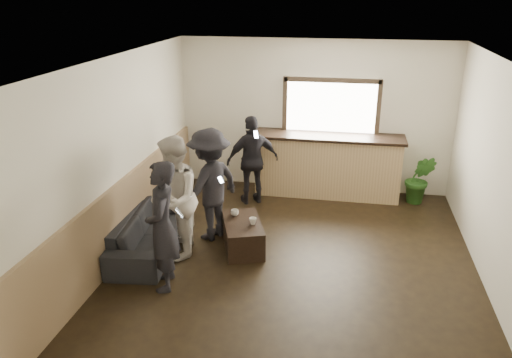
% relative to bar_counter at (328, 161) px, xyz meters
% --- Properties ---
extents(ground, '(5.00, 6.00, 0.01)m').
position_rel_bar_counter_xyz_m(ground, '(-0.30, -2.70, -0.64)').
color(ground, black).
extents(room_shell, '(5.01, 6.01, 2.80)m').
position_rel_bar_counter_xyz_m(room_shell, '(-1.04, -2.70, 0.83)').
color(room_shell, silver).
rests_on(room_shell, ground).
extents(bar_counter, '(2.70, 0.68, 2.13)m').
position_rel_bar_counter_xyz_m(bar_counter, '(0.00, 0.00, 0.00)').
color(bar_counter, tan).
rests_on(bar_counter, ground).
extents(sofa, '(0.95, 2.00, 0.56)m').
position_rel_bar_counter_xyz_m(sofa, '(-2.45, -2.62, -0.36)').
color(sofa, black).
rests_on(sofa, ground).
extents(coffee_table, '(0.81, 1.07, 0.42)m').
position_rel_bar_counter_xyz_m(coffee_table, '(-1.11, -2.32, -0.43)').
color(coffee_table, black).
rests_on(coffee_table, ground).
extents(cup_a, '(0.15, 0.15, 0.09)m').
position_rel_bar_counter_xyz_m(cup_a, '(-1.27, -2.13, -0.17)').
color(cup_a, silver).
rests_on(cup_a, coffee_table).
extents(cup_b, '(0.12, 0.12, 0.10)m').
position_rel_bar_counter_xyz_m(cup_b, '(-0.94, -2.36, -0.17)').
color(cup_b, silver).
rests_on(cup_b, coffee_table).
extents(potted_plant, '(0.56, 0.48, 0.91)m').
position_rel_bar_counter_xyz_m(potted_plant, '(1.64, -0.12, -0.19)').
color(potted_plant, '#2D6623').
rests_on(potted_plant, ground).
extents(person_a, '(0.55, 0.70, 1.71)m').
position_rel_bar_counter_xyz_m(person_a, '(-1.87, -3.49, 0.21)').
color(person_a, black).
rests_on(person_a, ground).
extents(person_b, '(0.87, 1.01, 1.78)m').
position_rel_bar_counter_xyz_m(person_b, '(-2.00, -2.70, 0.25)').
color(person_b, beige).
rests_on(person_b, ground).
extents(person_c, '(1.10, 1.29, 1.73)m').
position_rel_bar_counter_xyz_m(person_c, '(-1.66, -2.06, 0.23)').
color(person_c, black).
rests_on(person_c, ground).
extents(person_d, '(1.01, 0.76, 1.59)m').
position_rel_bar_counter_xyz_m(person_d, '(-1.28, -0.63, 0.15)').
color(person_d, black).
rests_on(person_d, ground).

